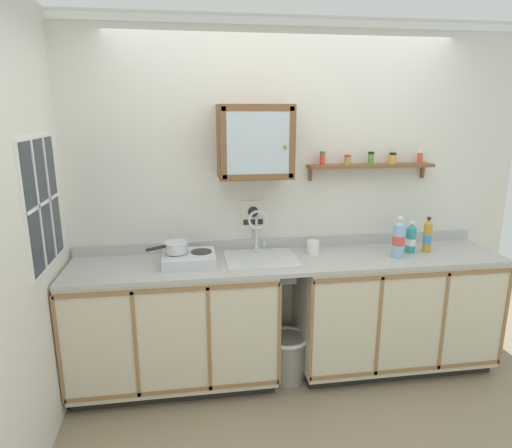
# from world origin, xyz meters

# --- Properties ---
(floor) EXTENTS (6.18, 6.18, 0.00)m
(floor) POSITION_xyz_m (0.00, 0.00, 0.00)
(floor) COLOR gray
(floor) RESTS_ON ground
(back_wall) EXTENTS (3.78, 0.07, 2.62)m
(back_wall) POSITION_xyz_m (0.00, 0.72, 1.32)
(back_wall) COLOR silver
(back_wall) RESTS_ON ground
(side_wall_left) EXTENTS (0.05, 3.50, 2.62)m
(side_wall_left) POSITION_xyz_m (-1.61, -0.25, 1.31)
(side_wall_left) COLOR silver
(side_wall_left) RESTS_ON ground
(lower_cabinet_run) EXTENTS (1.46, 0.58, 0.91)m
(lower_cabinet_run) POSITION_xyz_m (-0.85, 0.42, 0.46)
(lower_cabinet_run) COLOR black
(lower_cabinet_run) RESTS_ON ground
(lower_cabinet_run_right) EXTENTS (1.50, 0.58, 0.91)m
(lower_cabinet_run_right) POSITION_xyz_m (0.83, 0.42, 0.46)
(lower_cabinet_run_right) COLOR black
(lower_cabinet_run_right) RESTS_ON ground
(countertop) EXTENTS (3.14, 0.60, 0.03)m
(countertop) POSITION_xyz_m (0.00, 0.41, 0.92)
(countertop) COLOR #B2B2AD
(countertop) RESTS_ON lower_cabinet_run
(backsplash) EXTENTS (3.14, 0.02, 0.08)m
(backsplash) POSITION_xyz_m (0.00, 0.69, 0.98)
(backsplash) COLOR #B2B2AD
(backsplash) RESTS_ON countertop
(sink) EXTENTS (0.51, 0.48, 0.45)m
(sink) POSITION_xyz_m (-0.21, 0.45, 0.91)
(sink) COLOR silver
(sink) RESTS_ON countertop
(hot_plate_stove) EXTENTS (0.37, 0.32, 0.08)m
(hot_plate_stove) POSITION_xyz_m (-0.73, 0.42, 0.97)
(hot_plate_stove) COLOR silver
(hot_plate_stove) RESTS_ON countertop
(saucepan) EXTENTS (0.28, 0.21, 0.08)m
(saucepan) POSITION_xyz_m (-0.82, 0.44, 1.06)
(saucepan) COLOR silver
(saucepan) RESTS_ON hot_plate_stove
(bottle_detergent_teal_0) EXTENTS (0.08, 0.08, 0.24)m
(bottle_detergent_teal_0) POSITION_xyz_m (0.93, 0.43, 1.04)
(bottle_detergent_teal_0) COLOR teal
(bottle_detergent_teal_0) RESTS_ON countertop
(bottle_juice_amber_1) EXTENTS (0.06, 0.06, 0.27)m
(bottle_juice_amber_1) POSITION_xyz_m (1.05, 0.42, 1.06)
(bottle_juice_amber_1) COLOR gold
(bottle_juice_amber_1) RESTS_ON countertop
(bottle_water_blue_2) EXTENTS (0.08, 0.08, 0.30)m
(bottle_water_blue_2) POSITION_xyz_m (0.78, 0.33, 1.08)
(bottle_water_blue_2) COLOR #8CB7E0
(bottle_water_blue_2) RESTS_ON countertop
(mug) EXTENTS (0.11, 0.11, 0.10)m
(mug) POSITION_xyz_m (0.19, 0.51, 0.99)
(mug) COLOR white
(mug) RESTS_ON countertop
(wall_cabinet) EXTENTS (0.52, 0.33, 0.50)m
(wall_cabinet) POSITION_xyz_m (-0.24, 0.55, 1.77)
(wall_cabinet) COLOR brown
(spice_shelf) EXTENTS (0.97, 0.14, 0.22)m
(spice_shelf) POSITION_xyz_m (0.66, 0.63, 1.58)
(spice_shelf) COLOR brown
(warning_sign) EXTENTS (0.18, 0.01, 0.23)m
(warning_sign) POSITION_xyz_m (-0.23, 0.69, 1.20)
(warning_sign) COLOR silver
(window) EXTENTS (0.03, 0.64, 0.80)m
(window) POSITION_xyz_m (-1.58, 0.21, 1.44)
(window) COLOR #262D38
(trash_bin) EXTENTS (0.33, 0.33, 0.35)m
(trash_bin) POSITION_xyz_m (-0.02, 0.37, 0.18)
(trash_bin) COLOR gray
(trash_bin) RESTS_ON ground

